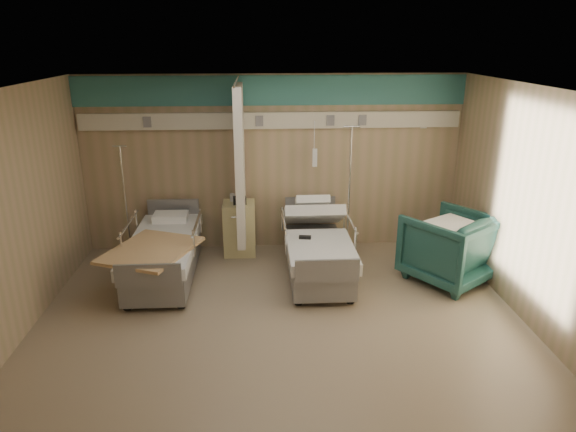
% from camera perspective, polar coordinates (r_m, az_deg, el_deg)
% --- Properties ---
extents(ground, '(6.00, 5.00, 0.00)m').
position_cam_1_polar(ground, '(6.44, -0.88, -11.72)').
color(ground, '#87725D').
rests_on(ground, ground).
extents(room_walls, '(6.04, 5.04, 2.82)m').
position_cam_1_polar(room_walls, '(5.96, -1.38, 5.13)').
color(room_walls, tan).
rests_on(room_walls, ground).
extents(bed_right, '(1.00, 2.16, 0.63)m').
position_cam_1_polar(bed_right, '(7.50, 3.25, -4.38)').
color(bed_right, silver).
rests_on(bed_right, ground).
extents(bed_left, '(1.00, 2.16, 0.63)m').
position_cam_1_polar(bed_left, '(7.57, -13.58, -4.66)').
color(bed_left, silver).
rests_on(bed_left, ground).
extents(bedside_cabinet, '(0.50, 0.48, 0.85)m').
position_cam_1_polar(bedside_cabinet, '(8.25, -5.42, -1.36)').
color(bedside_cabinet, '#D1C482').
rests_on(bedside_cabinet, ground).
extents(visitor_armchair, '(1.50, 1.51, 1.00)m').
position_cam_1_polar(visitor_armchair, '(7.63, 17.47, -3.36)').
color(visitor_armchair, '#1D4A44').
rests_on(visitor_armchair, ground).
extents(waffle_blanket, '(0.78, 0.76, 0.07)m').
position_cam_1_polar(waffle_blanket, '(7.45, 17.85, 0.44)').
color(waffle_blanket, white).
rests_on(waffle_blanket, visitor_armchair).
extents(iv_stand_right, '(0.37, 0.37, 2.08)m').
position_cam_1_polar(iv_stand_right, '(8.20, 6.63, -1.53)').
color(iv_stand_right, silver).
rests_on(iv_stand_right, ground).
extents(iv_stand_left, '(0.32, 0.32, 1.79)m').
position_cam_1_polar(iv_stand_left, '(8.49, -17.24, -1.99)').
color(iv_stand_left, silver).
rests_on(iv_stand_left, ground).
extents(call_remote, '(0.18, 0.10, 0.04)m').
position_cam_1_polar(call_remote, '(7.24, 1.90, -2.38)').
color(call_remote, black).
rests_on(call_remote, bed_right).
extents(tan_blanket, '(1.35, 1.49, 0.04)m').
position_cam_1_polar(tan_blanket, '(7.04, -14.97, -3.68)').
color(tan_blanket, tan).
rests_on(tan_blanket, bed_left).
extents(toiletry_bag, '(0.21, 0.14, 0.11)m').
position_cam_1_polar(toiletry_bag, '(8.05, -5.38, 1.73)').
color(toiletry_bag, black).
rests_on(toiletry_bag, bedside_cabinet).
extents(white_cup, '(0.11, 0.11, 0.12)m').
position_cam_1_polar(white_cup, '(8.20, -6.19, 2.08)').
color(white_cup, white).
rests_on(white_cup, bedside_cabinet).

